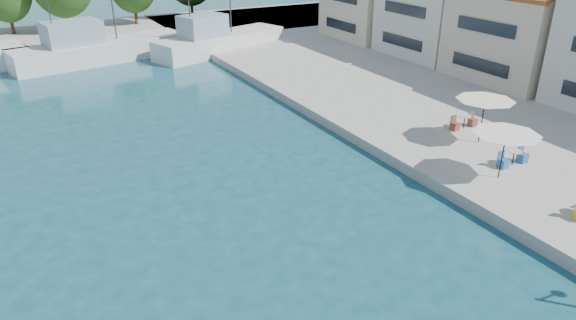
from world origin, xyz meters
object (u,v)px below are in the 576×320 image
trawler_03 (97,50)px  trawler_04 (218,42)px  umbrella_white (506,139)px  umbrella_cream (485,104)px

trawler_03 → trawler_04: same height
umbrella_white → umbrella_cream: bearing=54.4°
umbrella_white → umbrella_cream: umbrella_cream is taller
umbrella_cream → trawler_04: bearing=97.2°
trawler_03 → umbrella_cream: bearing=-76.1°
trawler_03 → trawler_04: (10.79, -2.15, 0.00)m
trawler_04 → umbrella_white: 32.49m
trawler_04 → umbrella_white: (1.15, -32.44, 1.50)m
trawler_04 → umbrella_cream: (3.68, -28.92, 1.68)m
trawler_03 → trawler_04: 11.01m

